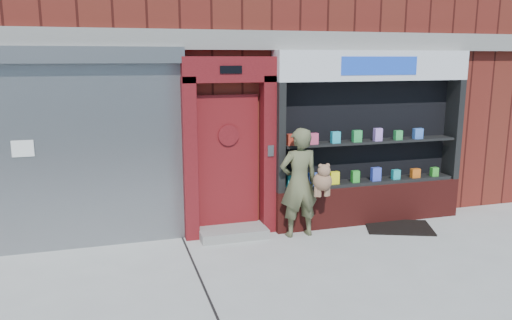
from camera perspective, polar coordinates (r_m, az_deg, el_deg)
name	(u,v)px	position (r m, az deg, el deg)	size (l,w,h in m)	color
ground	(317,273)	(7.01, 6.94, -12.74)	(80.00, 80.00, 0.00)	#9E9E99
building	(218,9)	(12.16, -4.41, 16.86)	(12.00, 8.16, 8.00)	#5D1B15
shutter_bay	(81,137)	(7.85, -19.36, 2.46)	(3.10, 0.30, 3.04)	gray
red_door_bay	(230,148)	(8.04, -3.04, 1.41)	(1.52, 0.58, 2.90)	#550E12
pharmacy_bay	(369,146)	(8.93, 12.81, 1.60)	(3.50, 0.41, 3.00)	#5C1915
woman	(301,182)	(8.10, 5.13, -2.57)	(0.82, 0.56, 1.79)	brown
doormat	(399,227)	(9.02, 15.98, -7.38)	(1.10, 0.77, 0.03)	black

